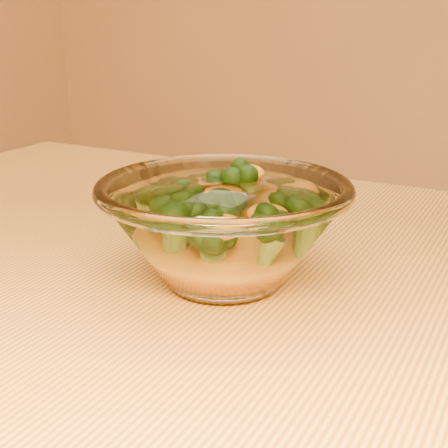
% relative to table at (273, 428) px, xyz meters
% --- Properties ---
extents(table, '(1.20, 0.80, 0.75)m').
position_rel_table_xyz_m(table, '(0.00, 0.00, 0.00)').
color(table, gold).
rests_on(table, ground).
extents(glass_bowl, '(0.20, 0.20, 0.09)m').
position_rel_table_xyz_m(glass_bowl, '(-0.06, 0.03, 0.15)').
color(glass_bowl, white).
rests_on(glass_bowl, table).
extents(cheese_sauce, '(0.12, 0.12, 0.03)m').
position_rel_table_xyz_m(cheese_sauce, '(-0.06, 0.03, 0.13)').
color(cheese_sauce, orange).
rests_on(cheese_sauce, glass_bowl).
extents(broccoli_heap, '(0.13, 0.12, 0.07)m').
position_rel_table_xyz_m(broccoli_heap, '(-0.07, 0.04, 0.16)').
color(broccoli_heap, black).
rests_on(broccoli_heap, cheese_sauce).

